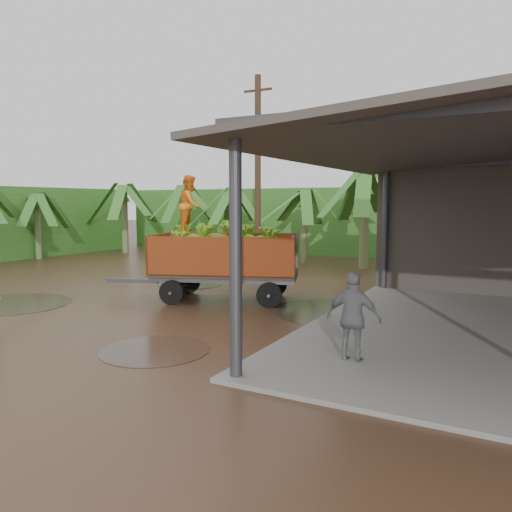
{
  "coord_description": "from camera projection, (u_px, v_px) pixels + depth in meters",
  "views": [
    {
      "loc": [
        9.25,
        -10.35,
        2.84
      ],
      "look_at": [
        2.4,
        2.35,
        1.28
      ],
      "focal_mm": 35.0,
      "sensor_mm": 36.0,
      "label": 1
    }
  ],
  "objects": [
    {
      "name": "ground",
      "position": [
        139.0,
        306.0,
        13.73
      ],
      "size": [
        100.0,
        100.0,
        0.0
      ],
      "primitive_type": "plane",
      "color": "black",
      "rests_on": "ground"
    },
    {
      "name": "hedge_north",
      "position": [
        301.0,
        220.0,
        28.48
      ],
      "size": [
        22.0,
        3.0,
        3.6
      ],
      "primitive_type": "cube",
      "color": "#2D661E",
      "rests_on": "ground"
    },
    {
      "name": "banana_trailer",
      "position": [
        224.0,
        256.0,
        14.43
      ],
      "size": [
        5.74,
        3.29,
        3.63
      ],
      "rotation": [
        0.0,
        0.0,
        0.35
      ],
      "color": "#AD4418",
      "rests_on": "ground"
    },
    {
      "name": "man_grey",
      "position": [
        354.0,
        318.0,
        8.68
      ],
      "size": [
        0.97,
        0.41,
        1.66
      ],
      "primitive_type": "imported",
      "rotation": [
        0.0,
        0.0,
        3.14
      ],
      "color": "slate",
      "rests_on": "ground"
    },
    {
      "name": "utility_pole",
      "position": [
        258.0,
        175.0,
        19.53
      ],
      "size": [
        1.2,
        0.24,
        7.7
      ],
      "color": "#47301E",
      "rests_on": "ground"
    },
    {
      "name": "banana_plants",
      "position": [
        197.0,
        223.0,
        22.49
      ],
      "size": [
        24.14,
        17.89,
        4.32
      ],
      "color": "#2D661E",
      "rests_on": "ground"
    }
  ]
}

